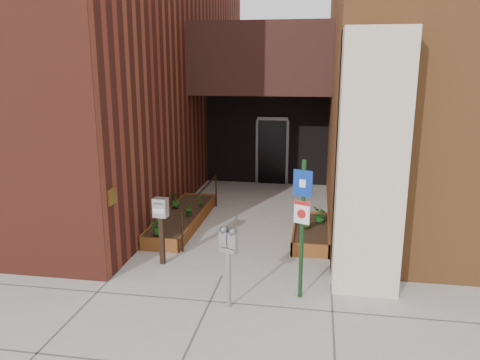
% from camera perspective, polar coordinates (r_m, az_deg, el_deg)
% --- Properties ---
extents(ground, '(80.00, 80.00, 0.00)m').
position_cam_1_polar(ground, '(8.90, -2.20, -11.58)').
color(ground, '#9E9991').
rests_on(ground, ground).
extents(architecture, '(20.00, 14.60, 10.00)m').
position_cam_1_polar(architecture, '(14.93, 2.52, 18.22)').
color(architecture, maroon).
rests_on(architecture, ground).
extents(planter_left, '(0.90, 3.60, 0.30)m').
position_cam_1_polar(planter_left, '(11.65, -7.02, -4.76)').
color(planter_left, brown).
rests_on(planter_left, ground).
extents(planter_right, '(0.80, 2.20, 0.30)m').
position_cam_1_polar(planter_right, '(10.73, 8.67, -6.46)').
color(planter_right, brown).
rests_on(planter_right, ground).
extents(handrail, '(0.04, 3.34, 0.90)m').
position_cam_1_polar(handrail, '(11.29, -4.74, -2.04)').
color(handrail, black).
rests_on(handrail, ground).
extents(parking_meter, '(0.32, 0.21, 1.38)m').
position_cam_1_polar(parking_meter, '(7.41, -1.40, -7.98)').
color(parking_meter, '#949396').
rests_on(parking_meter, ground).
extents(sign_post, '(0.31, 0.14, 2.37)m').
position_cam_1_polar(sign_post, '(7.65, 7.59, -4.27)').
color(sign_post, black).
rests_on(sign_post, ground).
extents(payment_dropbox, '(0.28, 0.22, 1.35)m').
position_cam_1_polar(payment_dropbox, '(9.18, -9.61, -4.46)').
color(payment_dropbox, black).
rests_on(payment_dropbox, ground).
extents(shrub_left_a, '(0.48, 0.48, 0.38)m').
position_cam_1_polar(shrub_left_a, '(10.19, -9.94, -5.47)').
color(shrub_left_a, '#1B5D1A').
rests_on(shrub_left_a, planter_left).
extents(shrub_left_b, '(0.21, 0.21, 0.35)m').
position_cam_1_polar(shrub_left_b, '(11.33, -6.24, -3.44)').
color(shrub_left_b, '#1E5217').
rests_on(shrub_left_b, planter_left).
extents(shrub_left_c, '(0.25, 0.25, 0.39)m').
position_cam_1_polar(shrub_left_c, '(12.01, -7.88, -2.42)').
color(shrub_left_c, '#225418').
rests_on(shrub_left_c, planter_left).
extents(shrub_left_d, '(0.23, 0.23, 0.33)m').
position_cam_1_polar(shrub_left_d, '(12.09, -4.80, -2.35)').
color(shrub_left_d, '#205A19').
rests_on(shrub_left_d, planter_left).
extents(shrub_right_a, '(0.25, 0.25, 0.35)m').
position_cam_1_polar(shrub_right_a, '(10.55, 8.17, -4.80)').
color(shrub_right_a, '#215117').
rests_on(shrub_right_a, planter_right).
extents(shrub_right_b, '(0.25, 0.25, 0.34)m').
position_cam_1_polar(shrub_right_b, '(10.92, 10.02, -4.27)').
color(shrub_right_b, '#1A5B1F').
rests_on(shrub_right_b, planter_right).
extents(shrub_right_c, '(0.35, 0.35, 0.35)m').
position_cam_1_polar(shrub_right_c, '(10.95, 9.66, -4.17)').
color(shrub_right_c, '#174F16').
rests_on(shrub_right_c, planter_right).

